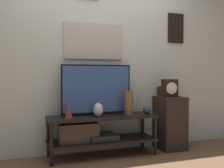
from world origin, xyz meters
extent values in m
plane|color=brown|center=(0.00, 0.00, 0.00)|extent=(12.00, 12.00, 0.00)
cube|color=beige|center=(0.00, 0.52, 1.35)|extent=(6.40, 0.06, 2.70)
cube|color=#B2ADA3|center=(-0.05, 0.48, 1.48)|extent=(0.79, 0.02, 0.47)
cube|color=#B2BCC6|center=(-0.05, 0.47, 1.48)|extent=(0.76, 0.01, 0.44)
cube|color=black|center=(1.21, 0.48, 1.72)|extent=(0.26, 0.02, 0.43)
cube|color=#BCB299|center=(1.21, 0.47, 1.72)|extent=(0.22, 0.01, 0.40)
cube|color=#4C2D19|center=(1.07, 0.48, 0.75)|extent=(0.34, 0.02, 0.22)
cube|color=white|center=(1.07, 0.47, 0.75)|extent=(0.31, 0.01, 0.19)
cube|color=black|center=(0.00, 0.26, 0.50)|extent=(1.37, 0.43, 0.03)
cube|color=black|center=(0.00, 0.26, 0.20)|extent=(1.37, 0.43, 0.03)
cylinder|color=black|center=(-0.66, 0.07, 0.26)|extent=(0.04, 0.04, 0.51)
cylinder|color=black|center=(0.66, 0.07, 0.26)|extent=(0.04, 0.04, 0.51)
cylinder|color=black|center=(-0.66, 0.44, 0.26)|extent=(0.04, 0.04, 0.51)
cylinder|color=black|center=(0.66, 0.44, 0.26)|extent=(0.04, 0.04, 0.51)
cube|color=black|center=(0.00, 0.26, 0.25)|extent=(0.36, 0.30, 0.07)
cube|color=#47382D|center=(-0.31, 0.26, 0.32)|extent=(0.48, 0.24, 0.23)
cylinder|color=black|center=(-0.30, 0.35, 0.52)|extent=(0.05, 0.05, 0.02)
cylinder|color=black|center=(0.20, 0.35, 0.52)|extent=(0.05, 0.05, 0.02)
cube|color=black|center=(-0.05, 0.35, 0.85)|extent=(0.92, 0.04, 0.63)
cube|color=#33518C|center=(-0.05, 0.34, 0.85)|extent=(0.88, 0.01, 0.59)
ellipsoid|color=beige|center=(-0.07, 0.19, 0.60)|extent=(0.12, 0.13, 0.17)
cone|color=brown|center=(-0.44, 0.18, 0.61)|extent=(0.10, 0.10, 0.19)
sphere|color=#2D4251|center=(0.60, 0.20, 0.57)|extent=(0.11, 0.11, 0.11)
cylinder|color=brown|center=(0.35, 0.22, 0.66)|extent=(0.11, 0.11, 0.30)
cube|color=black|center=(1.00, 0.27, 0.36)|extent=(0.34, 0.40, 0.73)
cube|color=black|center=(0.97, 0.24, 0.85)|extent=(0.22, 0.10, 0.24)
cylinder|color=white|center=(0.97, 0.19, 0.85)|extent=(0.16, 0.01, 0.16)
camera|label=1|loc=(-0.97, -2.90, 1.03)|focal=42.00mm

